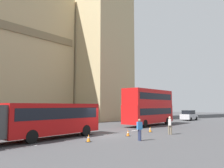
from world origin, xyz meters
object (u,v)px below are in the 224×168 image
object	(u,v)px
traffic_cone_east	(150,129)
pedestrian_near_cones	(140,129)
double_decker_bus	(149,106)
sedan_lead	(189,115)
traffic_cone_west	(89,138)
pedestrian_by_kerb	(170,125)
traffic_cone_middle	(128,133)

from	to	relation	value
traffic_cone_east	pedestrian_near_cones	size ratio (longest dim) A/B	0.34
double_decker_bus	sedan_lead	size ratio (longest dim) A/B	2.18
traffic_cone_west	pedestrian_by_kerb	size ratio (longest dim) A/B	0.34
sedan_lead	traffic_cone_west	distance (m)	30.46
sedan_lead	pedestrian_near_cones	world-z (taller)	sedan_lead
traffic_cone_west	traffic_cone_east	bearing A→B (deg)	-2.49
traffic_cone_middle	pedestrian_near_cones	bearing A→B (deg)	-125.99
double_decker_bus	traffic_cone_west	distance (m)	16.15
double_decker_bus	sedan_lead	bearing A→B (deg)	0.09
double_decker_bus	pedestrian_near_cones	world-z (taller)	double_decker_bus
double_decker_bus	sedan_lead	world-z (taller)	double_decker_bus
sedan_lead	traffic_cone_east	distance (m)	22.03
traffic_cone_west	pedestrian_near_cones	world-z (taller)	pedestrian_near_cones
traffic_cone_west	pedestrian_by_kerb	xyz separation A→B (m)	(8.09, -2.80, 0.63)
sedan_lead	traffic_cone_west	bearing A→B (deg)	-172.92
traffic_cone_middle	traffic_cone_east	distance (m)	3.98
traffic_cone_east	pedestrian_by_kerb	xyz separation A→B (m)	(-0.50, -2.43, 0.63)
pedestrian_by_kerb	sedan_lead	bearing A→B (deg)	16.50
traffic_cone_west	pedestrian_near_cones	xyz separation A→B (m)	(2.96, -2.66, 0.63)
sedan_lead	pedestrian_near_cones	distance (m)	28.00
double_decker_bus	pedestrian_near_cones	bearing A→B (deg)	-153.05
traffic_cone_middle	traffic_cone_east	size ratio (longest dim) A/B	1.00
sedan_lead	traffic_cone_west	size ratio (longest dim) A/B	7.59
sedan_lead	traffic_cone_middle	xyz separation A→B (m)	(-25.61, -4.15, -0.63)
double_decker_bus	traffic_cone_middle	bearing A→B (deg)	-159.32
traffic_cone_west	pedestrian_by_kerb	bearing A→B (deg)	-19.11
traffic_cone_east	pedestrian_by_kerb	world-z (taller)	pedestrian_by_kerb
pedestrian_near_cones	pedestrian_by_kerb	world-z (taller)	same
double_decker_bus	traffic_cone_east	bearing A→B (deg)	-149.39
double_decker_bus	traffic_cone_west	bearing A→B (deg)	-166.49
traffic_cone_east	double_decker_bus	bearing A→B (deg)	30.61
double_decker_bus	pedestrian_by_kerb	world-z (taller)	double_decker_bus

